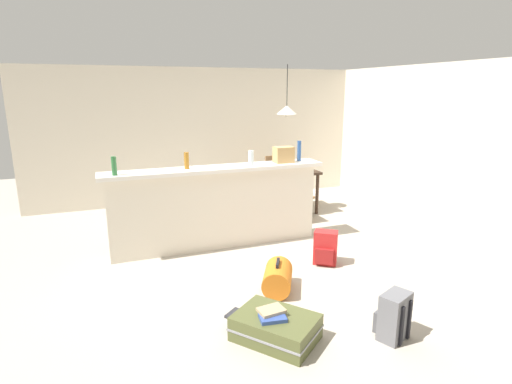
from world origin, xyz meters
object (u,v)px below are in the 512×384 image
Objects in this scene: bottle_amber at (187,161)px; bottle_blue at (299,151)px; backpack_grey at (394,317)px; book_stack at (272,314)px; bottle_green at (114,166)px; backpack_red at (325,248)px; dining_chair_far_side at (272,176)px; bottle_clear at (251,158)px; suitcase_flat_olive at (275,327)px; duffel_bag_orange at (278,278)px; dining_chair_near_partition at (296,190)px; dining_table at (283,176)px; pendant_lamp at (287,110)px; grocery_bag at (284,155)px.

bottle_amber is 1.63m from bottle_blue.
book_stack is (-1.00, 0.33, 0.05)m from backpack_grey.
bottle_green reaches higher than bottle_amber.
backpack_red is at bearing -21.71° from bottle_green.
dining_chair_far_side reaches higher than book_stack.
bottle_clear is 2.44m from book_stack.
bottle_amber is at bearing 6.22° from bottle_green.
bottle_blue reaches higher than suitcase_flat_olive.
dining_chair_far_side is at bearing 42.21° from bottle_amber.
duffel_bag_orange is 0.94m from backpack_red.
dining_chair_far_side is (0.05, 1.10, 0.00)m from dining_chair_near_partition.
pendant_lamp reaches higher than dining_table.
bottle_amber reaches higher than duffel_bag_orange.
duffel_bag_orange is at bearing 117.31° from backpack_grey.
backpack_grey is (-0.13, -2.59, -1.02)m from grocery_bag.
bottle_clear is 0.37× the size of duffel_bag_orange.
dining_table is (0.56, 1.22, -0.58)m from grocery_bag.
backpack_red is (1.47, -1.03, -1.02)m from bottle_amber.
bottle_amber is 2.35m from pendant_lamp.
bottle_clear reaches higher than backpack_grey.
bottle_blue is at bearing -113.75° from dining_chair_near_partition.
book_stack is at bearing -105.69° from bottle_clear.
bottle_blue reaches higher than dining_table.
book_stack is at bearing 161.58° from backpack_grey.
duffel_bag_orange reaches higher than book_stack.
duffel_bag_orange is at bearing -123.09° from bottle_blue.
dining_chair_near_partition is at bearing 60.45° from book_stack.
backpack_red is 1.76m from book_stack.
bottle_clear is at bearing -120.65° from dining_chair_far_side.
grocery_bag is at bearing -114.80° from dining_table.
dining_chair_near_partition is at bearing 15.50° from bottle_green.
bottle_green is 0.24× the size of dining_chair_far_side.
dining_chair_far_side is 1.39m from pendant_lamp.
suitcase_flat_olive is at bearing -104.81° from bottle_clear.
pendant_lamp is 3.32× the size of book_stack.
pendant_lamp is at bearing -90.44° from dining_chair_far_side.
bottle_blue is (1.62, 0.05, 0.03)m from bottle_amber.
pendant_lamp is at bearing -26.16° from dining_table.
bottle_green is 2.31m from duffel_bag_orange.
bottle_blue is at bearing 81.49° from backpack_grey.
pendant_lamp reaches higher than suitcase_flat_olive.
grocery_bag is at bearing -128.39° from dining_chair_near_partition.
bottle_green is at bearing -146.61° from dining_chair_far_side.
duffel_bag_orange is at bearing -98.29° from bottle_clear.
suitcase_flat_olive is 1.52× the size of duffel_bag_orange.
grocery_bag is at bearing -108.59° from dining_chair_far_side.
bottle_amber is at bearing 179.30° from grocery_bag.
bottle_amber is at bearing 96.72° from suitcase_flat_olive.
bottle_amber reaches higher than bottle_clear.
suitcase_flat_olive is (-0.57, -2.15, -1.11)m from bottle_clear.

